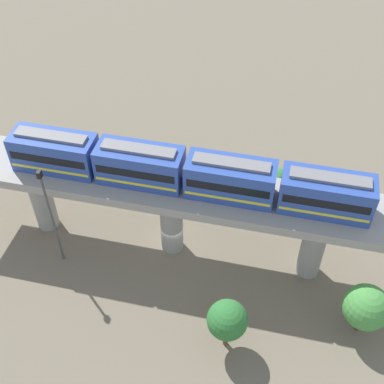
% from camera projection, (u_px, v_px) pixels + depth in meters
% --- Properties ---
extents(ground_plane, '(120.00, 120.00, 0.00)m').
position_uv_depth(ground_plane, '(173.00, 246.00, 44.30)').
color(ground_plane, '#706654').
extents(viaduct, '(5.20, 35.80, 7.51)m').
position_uv_depth(viaduct, '(171.00, 199.00, 40.15)').
color(viaduct, '#999691').
rests_on(viaduct, ground).
extents(train, '(2.64, 27.45, 3.24)m').
position_uv_depth(train, '(185.00, 172.00, 37.73)').
color(train, '#2D4CA5').
rests_on(train, viaduct).
extents(parked_car_red, '(2.49, 4.45, 1.76)m').
position_uv_depth(parked_car_red, '(84.00, 168.00, 50.36)').
color(parked_car_red, red).
rests_on(parked_car_red, ground).
extents(parked_car_yellow, '(2.72, 4.50, 1.76)m').
position_uv_depth(parked_car_yellow, '(168.00, 179.00, 49.32)').
color(parked_car_yellow, yellow).
rests_on(parked_car_yellow, ground).
extents(tree_near_viaduct, '(3.05, 3.05, 4.55)m').
position_uv_depth(tree_near_viaduct, '(272.00, 183.00, 45.60)').
color(tree_near_viaduct, brown).
rests_on(tree_near_viaduct, ground).
extents(tree_mid_lot, '(3.42, 3.42, 4.75)m').
position_uv_depth(tree_mid_lot, '(366.00, 307.00, 36.41)').
color(tree_mid_lot, brown).
rests_on(tree_mid_lot, ground).
extents(tree_far_corner, '(2.94, 2.94, 4.76)m').
position_uv_depth(tree_far_corner, '(227.00, 320.00, 35.39)').
color(tree_far_corner, brown).
rests_on(tree_far_corner, ground).
extents(signal_post, '(0.44, 0.28, 10.11)m').
position_uv_depth(signal_post, '(51.00, 214.00, 39.40)').
color(signal_post, '#4C4C51').
rests_on(signal_post, ground).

